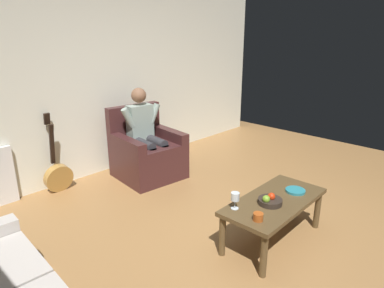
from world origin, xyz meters
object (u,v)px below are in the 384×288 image
Objects in this scene: guitar at (58,175)px; fruit_bowl at (270,201)px; armchair at (147,154)px; coffee_table at (274,206)px; person_seated at (145,131)px; candle_jar at (258,217)px; wine_glass_near at (235,198)px; decorative_dish at (295,191)px.

guitar is 2.70m from fruit_bowl.
fruit_bowl is at bearing 88.73° from armchair.
coffee_table is at bearing 91.62° from armchair.
candle_jar is at bearing 81.16° from person_seated.
wine_glass_near is at bearing -95.88° from candle_jar.
person_seated reaches higher than guitar.
coffee_table is 0.15m from fruit_bowl.
decorative_dish is at bearing 99.30° from armchair.
candle_jar is at bearing 84.12° from wine_glass_near.
coffee_table is 0.45m from candle_jar.
fruit_bowl is (0.28, 2.13, 0.15)m from armchair.
armchair is at bearing 158.27° from guitar.
wine_glass_near reaches higher than decorative_dish.
armchair is 5.04× the size of decorative_dish.
guitar is 4.54× the size of fruit_bowl.
armchair is 0.33m from person_seated.
armchair is 2.13m from coffee_table.
person_seated is 1.25m from guitar.
guitar is 2.89m from decorative_dish.
fruit_bowl is at bearing 88.73° from person_seated.
guitar is at bearing -15.12° from person_seated.
candle_jar is (-0.49, 2.65, 0.25)m from guitar.
coffee_table is 1.13× the size of guitar.
decorative_dish is (-0.69, 0.23, -0.10)m from wine_glass_near.
coffee_table is at bearing 109.76° from guitar.
coffee_table is at bearing -11.54° from decorative_dish.
armchair is 6.21× the size of wine_glass_near.
person_seated is at bearing -105.12° from candle_jar.
person_seated is at bearing -97.55° from fruit_bowl.
armchair reaches higher than coffee_table.
decorative_dish is (-1.21, 2.62, 0.23)m from guitar.
person_seated is 6.39× the size of decorative_dish.
armchair is at bearing -106.36° from wine_glass_near.
guitar is (0.92, -2.56, -0.16)m from coffee_table.
armchair is 11.26× the size of candle_jar.
wine_glass_near is 0.81× the size of decorative_dish.
wine_glass_near is 0.70× the size of fruit_bowl.
decorative_dish is at bearing 161.42° from wine_glass_near.
decorative_dish is at bearing 168.46° from coffee_table.
candle_jar is (0.03, 0.26, -0.08)m from wine_glass_near.
coffee_table is at bearing 156.67° from wine_glass_near.
decorative_dish is at bearing 172.96° from fruit_bowl.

